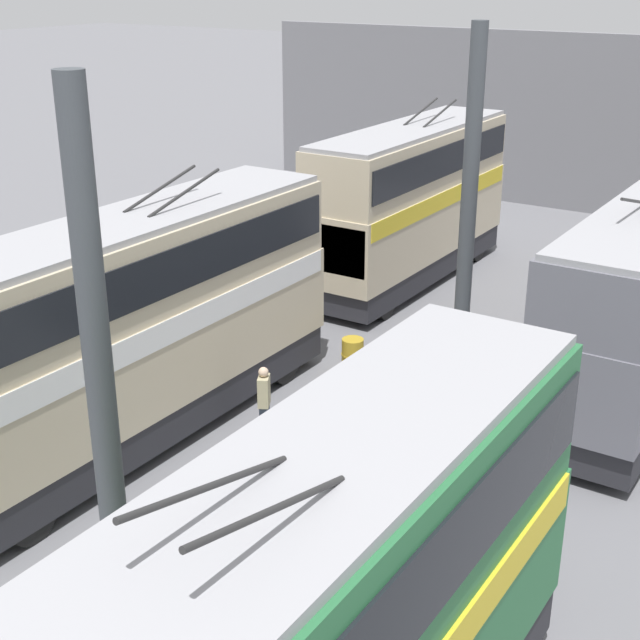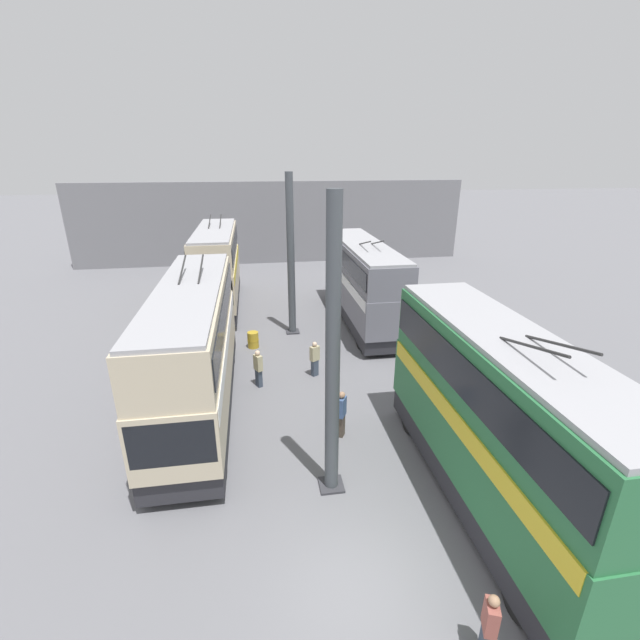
{
  "view_description": "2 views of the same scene",
  "coord_description": "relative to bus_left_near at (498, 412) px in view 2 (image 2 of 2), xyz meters",
  "views": [
    {
      "loc": [
        -4.36,
        -8.68,
        9.95
      ],
      "look_at": [
        10.85,
        1.18,
        2.72
      ],
      "focal_mm": 50.0,
      "sensor_mm": 36.0,
      "label": 1
    },
    {
      "loc": [
        -6.89,
        1.95,
        9.47
      ],
      "look_at": [
        12.42,
        -1.06,
        1.99
      ],
      "focal_mm": 24.0,
      "sensor_mm": 36.0,
      "label": 2
    }
  ],
  "objects": [
    {
      "name": "person_by_left_row",
      "position": [
        -4.0,
        2.18,
        -2.07
      ],
      "size": [
        0.48,
        0.37,
        1.68
      ],
      "rotation": [
        0.0,
        0.0,
        1.22
      ],
      "color": "#384251",
      "rests_on": "ground_plane"
    },
    {
      "name": "bus_left_far",
      "position": [
        14.87,
        0.0,
        -0.24
      ],
      "size": [
        11.11,
        2.54,
        5.4
      ],
      "color": "black",
      "rests_on": "ground_plane"
    },
    {
      "name": "bus_left_near",
      "position": [
        0.0,
        0.0,
        0.0
      ],
      "size": [
        9.85,
        2.54,
        5.84
      ],
      "color": "black",
      "rests_on": "ground_plane"
    },
    {
      "name": "bus_right_mid",
      "position": [
        19.01,
        8.77,
        -0.02
      ],
      "size": [
        9.78,
        2.54,
        5.79
      ],
      "color": "black",
      "rests_on": "ground_plane"
    },
    {
      "name": "support_column_far",
      "position": [
        13.65,
        4.39,
        1.31
      ],
      "size": [
        0.74,
        0.74,
        8.78
      ],
      "color": "#42474C",
      "rests_on": "ground_plane"
    },
    {
      "name": "person_by_right_row",
      "position": [
        7.68,
        6.43,
        -2.04
      ],
      "size": [
        0.48,
        0.41,
        1.73
      ],
      "rotation": [
        0.0,
        0.0,
        2.06
      ],
      "color": "#384251",
      "rests_on": "ground_plane"
    },
    {
      "name": "support_column_near",
      "position": [
        1.17,
        4.39,
        1.31
      ],
      "size": [
        0.74,
        0.74,
        8.78
      ],
      "color": "#42474C",
      "rests_on": "ground_plane"
    },
    {
      "name": "person_aisle_foreground",
      "position": [
        3.63,
        3.58,
        -1.99
      ],
      "size": [
        0.48,
        0.42,
        1.81
      ],
      "rotation": [
        0.0,
        0.0,
        1.04
      ],
      "color": "#473D33",
      "rests_on": "ground_plane"
    },
    {
      "name": "depot_back_wall",
      "position": [
        31.37,
        4.39,
        0.74
      ],
      "size": [
        0.5,
        36.0,
        7.4
      ],
      "color": "slate",
      "rests_on": "ground_plane"
    },
    {
      "name": "oil_drum",
      "position": [
        11.89,
        6.64,
        -2.53
      ],
      "size": [
        0.61,
        0.61,
        0.86
      ],
      "color": "#B28E23",
      "rests_on": "ground_plane"
    },
    {
      "name": "person_aisle_midway",
      "position": [
        8.29,
        3.87,
        -2.06
      ],
      "size": [
        0.43,
        0.48,
        1.69
      ],
      "rotation": [
        0.0,
        0.0,
        0.56
      ],
      "color": "#384251",
      "rests_on": "ground_plane"
    },
    {
      "name": "ground_plane",
      "position": [
        -2.21,
        4.39,
        -2.96
      ],
      "size": [
        240.0,
        240.0,
        0.0
      ],
      "primitive_type": "plane",
      "color": "slate"
    },
    {
      "name": "bus_right_near",
      "position": [
        6.28,
        8.77,
        -0.05
      ],
      "size": [
        11.11,
        2.54,
        5.72
      ],
      "color": "black",
      "rests_on": "ground_plane"
    }
  ]
}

